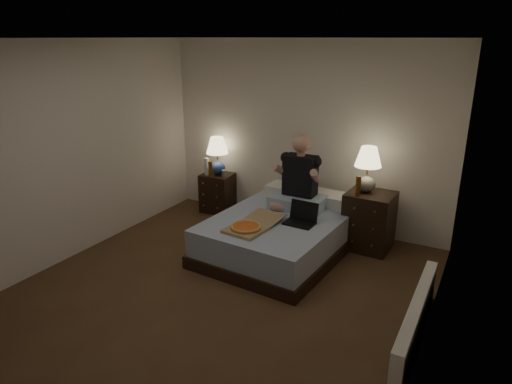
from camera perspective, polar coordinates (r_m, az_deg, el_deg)
The scene contains 18 objects.
floor at distance 4.81m, azimuth -5.25°, elevation -12.74°, with size 4.00×4.50×0.00m, color brown.
ceiling at distance 4.10m, azimuth -6.34°, elevation 18.57°, with size 4.00×4.50×0.00m, color white.
wall_back at distance 6.22m, azimuth 5.99°, elevation 7.05°, with size 4.00×2.50×0.00m, color silver.
wall_left at distance 5.63m, azimuth -22.94°, elevation 4.39°, with size 4.50×2.50×0.00m, color silver.
wall_right at distance 3.62m, azimuth 21.57°, elevation -2.95°, with size 4.50×2.50×0.00m, color silver.
bed at distance 5.57m, azimuth 2.97°, elevation -5.35°, with size 1.39×1.86×0.46m, color #5677AD.
nightstand_left at distance 6.88m, azimuth -4.78°, elevation -0.06°, with size 0.44×0.40×0.58m, color black.
nightstand_right at distance 5.80m, azimuth 13.93°, elevation -3.52°, with size 0.55×0.50×0.72m, color black.
lamp_left at distance 6.71m, azimuth -4.85°, elevation 4.53°, with size 0.32×0.32×0.56m, color navy, non-canonical shape.
lamp_right at distance 5.64m, azimuth 13.77°, elevation 2.75°, with size 0.32×0.32×0.56m, color gray, non-canonical shape.
water_bottle at distance 6.74m, azimuth -6.19°, elevation 3.17°, with size 0.07×0.07×0.25m, color white.
soda_can at distance 6.65m, azimuth -4.06°, elevation 2.34°, with size 0.07×0.07×0.10m, color #9E9E9A.
beer_bottle_left at distance 6.64m, azimuth -5.71°, elevation 2.85°, with size 0.06×0.06×0.23m, color #60310D.
beer_bottle_right at distance 5.55m, azimuth 12.66°, elevation 0.79°, with size 0.06×0.06×0.23m, color #5E330D.
person at distance 5.62m, azimuth 5.37°, elevation 2.42°, with size 0.66×0.52×0.93m, color black, non-canonical shape.
laptop at distance 5.24m, azimuth 5.48°, elevation -2.81°, with size 0.34×0.28×0.24m, color black, non-canonical shape.
pizza_box at distance 5.07m, azimuth -1.30°, elevation -4.50°, with size 0.40×0.76×0.08m, color tan, non-canonical shape.
radiator at distance 4.30m, azimuth 19.31°, elevation -14.91°, with size 0.10×1.60×0.40m, color white.
Camera 1 is at (2.32, -3.38, 2.51)m, focal length 32.00 mm.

